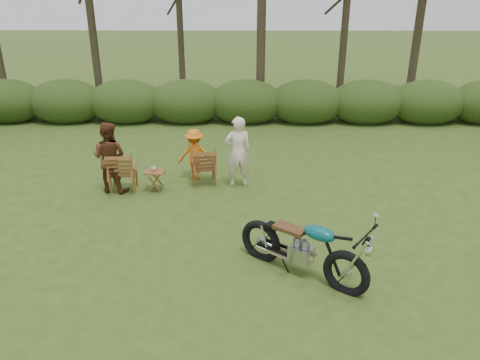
{
  "coord_description": "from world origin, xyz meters",
  "views": [
    {
      "loc": [
        -0.05,
        -6.31,
        4.37
      ],
      "look_at": [
        -0.13,
        1.81,
        0.9
      ],
      "focal_mm": 35.0,
      "sensor_mm": 36.0,
      "label": 1
    }
  ],
  "objects_px": {
    "child": "(196,178)",
    "adult_a": "(238,185)",
    "lawn_chair_right": "(204,182)",
    "side_table": "(155,181)",
    "adult_b": "(113,190)",
    "lawn_chair_left": "(125,189)",
    "cup": "(154,168)",
    "motorcycle": "(300,273)"
  },
  "relations": [
    {
      "from": "lawn_chair_right",
      "to": "child",
      "type": "distance_m",
      "value": 0.34
    },
    {
      "from": "lawn_chair_left",
      "to": "cup",
      "type": "relative_size",
      "value": 7.38
    },
    {
      "from": "adult_b",
      "to": "motorcycle",
      "type": "bearing_deg",
      "value": 152.77
    },
    {
      "from": "lawn_chair_right",
      "to": "child",
      "type": "xyz_separation_m",
      "value": [
        -0.23,
        0.25,
        0.0
      ]
    },
    {
      "from": "child",
      "to": "motorcycle",
      "type": "bearing_deg",
      "value": 108.29
    },
    {
      "from": "motorcycle",
      "to": "lawn_chair_left",
      "type": "xyz_separation_m",
      "value": [
        -3.63,
        3.28,
        0.0
      ]
    },
    {
      "from": "lawn_chair_right",
      "to": "side_table",
      "type": "distance_m",
      "value": 1.17
    },
    {
      "from": "side_table",
      "to": "adult_b",
      "type": "distance_m",
      "value": 1.0
    },
    {
      "from": "cup",
      "to": "adult_b",
      "type": "height_order",
      "value": "adult_b"
    },
    {
      "from": "adult_b",
      "to": "child",
      "type": "distance_m",
      "value": 1.94
    },
    {
      "from": "adult_a",
      "to": "child",
      "type": "height_order",
      "value": "adult_a"
    },
    {
      "from": "lawn_chair_right",
      "to": "adult_a",
      "type": "xyz_separation_m",
      "value": [
        0.8,
        -0.15,
        0.0
      ]
    },
    {
      "from": "cup",
      "to": "adult_b",
      "type": "xyz_separation_m",
      "value": [
        -0.95,
        -0.05,
        -0.52
      ]
    },
    {
      "from": "adult_b",
      "to": "lawn_chair_left",
      "type": "bearing_deg",
      "value": -151.26
    },
    {
      "from": "motorcycle",
      "to": "child",
      "type": "distance_m",
      "value": 4.45
    },
    {
      "from": "cup",
      "to": "child",
      "type": "xyz_separation_m",
      "value": [
        0.85,
        0.68,
        -0.52
      ]
    },
    {
      "from": "adult_b",
      "to": "side_table",
      "type": "bearing_deg",
      "value": -166.76
    },
    {
      "from": "motorcycle",
      "to": "side_table",
      "type": "relative_size",
      "value": 4.68
    },
    {
      "from": "lawn_chair_right",
      "to": "cup",
      "type": "bearing_deg",
      "value": 10.99
    },
    {
      "from": "lawn_chair_left",
      "to": "adult_a",
      "type": "relative_size",
      "value": 0.57
    },
    {
      "from": "motorcycle",
      "to": "adult_a",
      "type": "distance_m",
      "value": 3.69
    },
    {
      "from": "side_table",
      "to": "cup",
      "type": "bearing_deg",
      "value": 128.08
    },
    {
      "from": "lawn_chair_left",
      "to": "cup",
      "type": "xyz_separation_m",
      "value": [
        0.7,
        -0.02,
        0.52
      ]
    },
    {
      "from": "child",
      "to": "adult_b",
      "type": "bearing_deg",
      "value": 12.47
    },
    {
      "from": "cup",
      "to": "adult_b",
      "type": "distance_m",
      "value": 1.08
    },
    {
      "from": "child",
      "to": "adult_a",
      "type": "bearing_deg",
      "value": 149.22
    },
    {
      "from": "motorcycle",
      "to": "adult_a",
      "type": "height_order",
      "value": "adult_a"
    },
    {
      "from": "adult_b",
      "to": "lawn_chair_right",
      "type": "bearing_deg",
      "value": -154.32
    },
    {
      "from": "lawn_chair_right",
      "to": "adult_a",
      "type": "relative_size",
      "value": 0.54
    },
    {
      "from": "lawn_chair_left",
      "to": "child",
      "type": "xyz_separation_m",
      "value": [
        1.55,
        0.65,
        0.0
      ]
    },
    {
      "from": "motorcycle",
      "to": "lawn_chair_left",
      "type": "bearing_deg",
      "value": 174.57
    },
    {
      "from": "cup",
      "to": "child",
      "type": "relative_size",
      "value": 0.1
    },
    {
      "from": "cup",
      "to": "adult_a",
      "type": "bearing_deg",
      "value": 8.5
    },
    {
      "from": "lawn_chair_right",
      "to": "adult_a",
      "type": "distance_m",
      "value": 0.81
    },
    {
      "from": "motorcycle",
      "to": "side_table",
      "type": "height_order",
      "value": "motorcycle"
    },
    {
      "from": "lawn_chair_left",
      "to": "adult_b",
      "type": "relative_size",
      "value": 0.59
    },
    {
      "from": "adult_b",
      "to": "child",
      "type": "relative_size",
      "value": 1.31
    },
    {
      "from": "lawn_chair_left",
      "to": "child",
      "type": "distance_m",
      "value": 1.68
    },
    {
      "from": "cup",
      "to": "lawn_chair_left",
      "type": "bearing_deg",
      "value": 178.08
    },
    {
      "from": "lawn_chair_left",
      "to": "adult_b",
      "type": "height_order",
      "value": "adult_b"
    },
    {
      "from": "side_table",
      "to": "adult_a",
      "type": "bearing_deg",
      "value": 9.65
    },
    {
      "from": "cup",
      "to": "motorcycle",
      "type": "bearing_deg",
      "value": -48.03
    }
  ]
}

